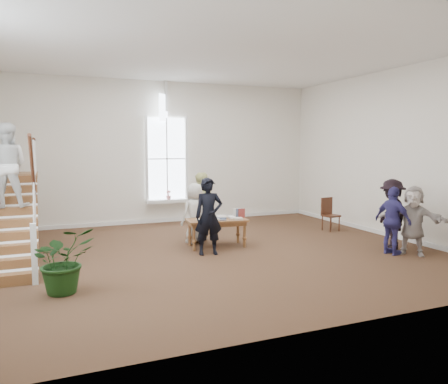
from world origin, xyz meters
name	(u,v)px	position (x,y,z in m)	size (l,w,h in m)	color
ground	(217,252)	(0.00, 0.00, 0.00)	(10.00, 10.00, 0.00)	#402E19
room_shell	(168,210)	(0.00, 4.39, 0.40)	(10.49, 10.00, 10.00)	silver
staircase	(8,187)	(-4.34, 0.75, 1.62)	(1.10, 4.10, 2.92)	brown
library_table	(217,222)	(0.21, 0.56, 0.60)	(1.52, 0.88, 0.75)	brown
police_officer	(209,216)	(-0.24, -0.08, 0.87)	(0.64, 0.42, 1.75)	black
elderly_woman	(195,213)	(-0.14, 1.17, 0.76)	(0.75, 0.48, 1.53)	beige
person_yellow	(200,206)	(0.16, 1.67, 0.88)	(0.85, 0.67, 1.76)	#D8D787
woman_cluster_a	(393,221)	(3.61, -1.66, 0.77)	(0.91, 0.38, 1.55)	navy
woman_cluster_b	(392,214)	(4.00, -1.21, 0.84)	(1.08, 0.62, 1.68)	black
woman_cluster_c	(413,221)	(4.00, -1.86, 0.79)	(1.46, 0.46, 1.57)	#BBAFA8
floor_plant	(63,260)	(-3.40, -1.61, 0.56)	(1.00, 0.87, 1.11)	black
side_chair	(329,212)	(3.99, 1.26, 0.53)	(0.46, 0.46, 0.96)	#361C0E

